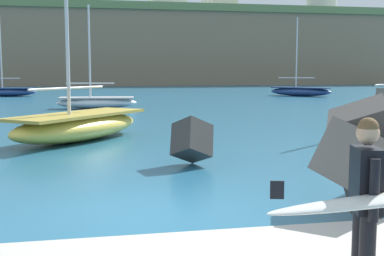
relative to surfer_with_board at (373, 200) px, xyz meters
name	(u,v)px	position (x,y,z in m)	size (l,w,h in m)	color
ground_plane	(159,213)	(-1.36, 4.35, -1.28)	(400.00, 400.00, 0.00)	#235B7A
breakwater_jetty	(28,142)	(-3.57, 5.11, -0.09)	(32.58, 7.02, 2.73)	#605B56
surfer_with_board	(373,200)	(0.00, 0.00, 0.00)	(2.11, 1.39, 1.78)	black
boat_near_centre	(97,102)	(-2.11, 28.82, -0.84)	(5.25, 2.15, 6.56)	white
boat_mid_left	(78,125)	(-2.92, 13.82, -0.74)	(5.36, 5.91, 6.98)	#EAC64C
boat_mid_centre	(7,91)	(-10.26, 46.10, -0.80)	(5.58, 2.35, 7.55)	navy
boat_mid_right	(300,91)	(17.16, 40.98, -0.78)	(5.38, 5.23, 7.44)	navy
headland_bluff	(189,49)	(16.65, 93.40, 5.31)	(74.80, 36.15, 13.12)	#847056
station_building_west	(217,4)	(24.16, 101.24, 15.20)	(6.09, 5.51, 6.67)	silver
station_building_central	(223,2)	(23.31, 92.84, 14.44)	(5.02, 4.61, 5.15)	beige
station_building_annex	(163,5)	(11.84, 95.60, 13.82)	(5.54, 4.50, 3.92)	silver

